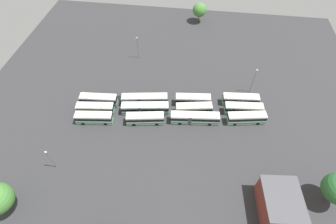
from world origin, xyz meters
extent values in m
plane|color=#333335|center=(0.00, 0.00, 0.00)|extent=(120.66, 120.66, 0.00)
cube|color=silver|center=(-20.76, -6.30, 1.81)|extent=(10.59, 3.73, 3.03)
cube|color=beige|center=(-20.76, -6.30, 3.40)|extent=(10.15, 3.48, 0.14)
cube|color=black|center=(-20.76, -6.30, 2.30)|extent=(10.64, 3.78, 0.97)
cube|color=#2D8C4C|center=(-20.76, -6.30, 0.97)|extent=(10.64, 3.78, 0.61)
cube|color=black|center=(-15.60, -5.70, 2.40)|extent=(0.30, 2.08, 1.11)
cylinder|color=black|center=(-17.70, -4.77, 0.50)|extent=(1.03, 0.41, 1.00)
cylinder|color=black|center=(-17.43, -7.10, 0.50)|extent=(1.03, 0.41, 1.00)
cylinder|color=black|center=(-24.08, -5.51, 0.50)|extent=(1.03, 0.41, 1.00)
cylinder|color=black|center=(-23.81, -7.84, 0.50)|extent=(1.03, 0.41, 1.00)
cube|color=silver|center=(-21.45, -2.96, 1.81)|extent=(10.88, 3.73, 3.03)
cube|color=beige|center=(-21.45, -2.96, 3.40)|extent=(10.43, 3.48, 0.14)
cube|color=black|center=(-21.45, -2.96, 2.30)|extent=(10.93, 3.77, 0.97)
cube|color=#2D8C4C|center=(-21.45, -2.96, 0.97)|extent=(10.93, 3.77, 0.61)
cube|color=black|center=(-16.15, -2.37, 2.40)|extent=(0.29, 2.08, 1.11)
cylinder|color=black|center=(-18.30, -1.43, 0.50)|extent=(1.03, 0.41, 1.00)
cylinder|color=black|center=(-18.04, -3.76, 0.50)|extent=(1.03, 0.41, 1.00)
cylinder|color=black|center=(-24.87, -2.17, 0.50)|extent=(1.03, 0.41, 1.00)
cylinder|color=black|center=(-24.60, -4.50, 0.50)|extent=(1.03, 0.41, 1.00)
cube|color=silver|center=(-21.57, 0.53, 1.81)|extent=(11.06, 3.32, 3.03)
cube|color=beige|center=(-21.57, 0.53, 3.40)|extent=(10.61, 3.09, 0.14)
cube|color=black|center=(-21.57, 0.53, 2.30)|extent=(11.11, 3.36, 0.97)
cube|color=#2D8C4C|center=(-21.57, 0.53, 0.97)|extent=(11.11, 3.36, 0.61)
cube|color=black|center=(-16.13, 0.92, 2.40)|extent=(0.21, 2.09, 1.11)
cylinder|color=black|center=(-18.29, 1.95, 0.50)|extent=(1.02, 0.37, 1.00)
cylinder|color=black|center=(-18.12, -0.39, 0.50)|extent=(1.02, 0.37, 1.00)
cylinder|color=black|center=(-25.03, 1.46, 0.50)|extent=(1.02, 0.37, 1.00)
cylinder|color=black|center=(-24.86, -0.88, 0.50)|extent=(1.02, 0.37, 1.00)
cube|color=silver|center=(-6.37, -4.59, 1.81)|extent=(10.75, 4.20, 3.03)
cube|color=beige|center=(-6.37, -4.59, 3.40)|extent=(10.30, 3.93, 0.14)
cube|color=black|center=(-6.37, -4.59, 2.30)|extent=(10.81, 4.24, 0.97)
cube|color=#2D8C4C|center=(-6.37, -4.59, 0.97)|extent=(10.81, 4.24, 0.61)
cube|color=black|center=(-1.19, -3.75, 2.40)|extent=(0.39, 2.07, 1.11)
cylinder|color=black|center=(-3.35, -2.92, 0.50)|extent=(1.04, 0.46, 1.00)
cylinder|color=black|center=(-2.97, -5.23, 0.50)|extent=(1.04, 0.46, 1.00)
cylinder|color=black|center=(-9.76, -3.96, 0.50)|extent=(1.04, 0.46, 1.00)
cylinder|color=black|center=(-9.39, -6.27, 0.50)|extent=(1.04, 0.46, 1.00)
cube|color=silver|center=(-7.09, -0.85, 1.81)|extent=(13.83, 4.48, 3.03)
cube|color=beige|center=(-7.09, -0.85, 3.40)|extent=(13.26, 4.20, 0.14)
cube|color=black|center=(-7.09, -0.85, 2.30)|extent=(13.90, 4.53, 0.97)
cube|color=#2D8C4C|center=(-7.09, -0.85, 0.97)|extent=(13.90, 4.53, 0.61)
cube|color=black|center=(-0.34, 0.13, 2.40)|extent=(0.36, 2.08, 1.11)
cube|color=#47474C|center=(-8.57, -1.07, 1.81)|extent=(1.26, 2.70, 2.91)
cylinder|color=black|center=(-3.08, 0.91, 0.50)|extent=(1.03, 0.44, 1.00)
cylinder|color=black|center=(-2.74, -1.41, 0.50)|extent=(1.03, 0.44, 1.00)
cylinder|color=black|center=(-11.43, -0.30, 0.50)|extent=(1.03, 0.44, 1.00)
cylinder|color=black|center=(-11.09, -2.62, 0.50)|extent=(1.03, 0.44, 1.00)
cube|color=silver|center=(-7.89, 2.51, 1.81)|extent=(13.83, 4.59, 3.03)
cube|color=beige|center=(-7.89, 2.51, 3.40)|extent=(13.26, 4.30, 0.14)
cube|color=black|center=(-7.89, 2.51, 2.30)|extent=(13.91, 4.64, 0.97)
cube|color=#2D8C4C|center=(-7.89, 2.51, 0.97)|extent=(13.91, 4.64, 0.61)
cube|color=black|center=(-1.15, 3.54, 2.40)|extent=(0.38, 2.07, 1.11)
cube|color=#47474C|center=(-9.37, 2.28, 1.81)|extent=(1.28, 2.71, 2.91)
cylinder|color=black|center=(-3.90, 4.31, 0.50)|extent=(1.03, 0.45, 1.00)
cylinder|color=black|center=(-3.54, 1.99, 0.50)|extent=(1.03, 0.45, 1.00)
cylinder|color=black|center=(-12.23, 3.03, 0.50)|extent=(1.03, 0.45, 1.00)
cylinder|color=black|center=(-11.88, 0.71, 0.50)|extent=(1.03, 0.45, 1.00)
cube|color=silver|center=(7.55, -2.51, 1.81)|extent=(13.79, 3.90, 3.03)
cube|color=beige|center=(7.55, -2.51, 3.40)|extent=(13.23, 3.64, 0.14)
cube|color=black|center=(7.55, -2.51, 2.30)|extent=(13.86, 3.94, 0.97)
cube|color=#2D8C4C|center=(7.55, -2.51, 0.97)|extent=(13.86, 3.94, 0.61)
cube|color=black|center=(14.34, -1.83, 2.40)|extent=(0.27, 2.09, 1.11)
cube|color=#47474C|center=(6.07, -2.66, 1.81)|extent=(1.16, 2.68, 2.91)
cylinder|color=black|center=(11.63, -0.92, 0.50)|extent=(1.03, 0.40, 1.00)
cylinder|color=black|center=(11.87, -3.26, 0.50)|extent=(1.03, 0.40, 1.00)
cylinder|color=black|center=(3.24, -1.77, 0.50)|extent=(1.03, 0.40, 1.00)
cylinder|color=black|center=(3.48, -4.10, 0.50)|extent=(1.03, 0.40, 1.00)
cube|color=silver|center=(7.01, 0.84, 1.81)|extent=(10.68, 4.33, 3.03)
cube|color=beige|center=(7.01, 0.84, 3.40)|extent=(10.24, 4.06, 0.14)
cube|color=black|center=(7.01, 0.84, 2.30)|extent=(10.74, 4.38, 0.97)
cube|color=#2D8C4C|center=(7.01, 0.84, 0.97)|extent=(10.74, 4.38, 0.61)
cube|color=black|center=(12.13, 1.75, 2.40)|extent=(0.43, 2.07, 1.11)
cylinder|color=black|center=(9.97, 2.56, 0.50)|extent=(1.04, 0.47, 1.00)
cylinder|color=black|center=(10.39, 0.25, 0.50)|extent=(1.04, 0.47, 1.00)
cylinder|color=black|center=(3.63, 1.42, 0.50)|extent=(1.04, 0.47, 1.00)
cylinder|color=black|center=(4.04, -0.88, 0.50)|extent=(1.04, 0.47, 1.00)
cube|color=silver|center=(6.51, 4.30, 1.81)|extent=(10.53, 3.56, 3.03)
cube|color=beige|center=(6.51, 4.30, 3.40)|extent=(10.10, 3.32, 0.14)
cube|color=black|center=(6.51, 4.30, 2.30)|extent=(10.59, 3.60, 0.97)
cube|color=#2D8C4C|center=(6.51, 4.30, 0.97)|extent=(10.59, 3.60, 0.61)
cube|color=black|center=(11.66, 4.81, 2.40)|extent=(0.27, 2.09, 1.11)
cylinder|color=black|center=(9.58, 5.79, 0.50)|extent=(1.02, 0.40, 1.00)
cylinder|color=black|center=(9.81, 3.45, 0.50)|extent=(1.02, 0.40, 1.00)
cylinder|color=black|center=(3.21, 5.15, 0.50)|extent=(1.02, 0.40, 1.00)
cylinder|color=black|center=(3.44, 2.82, 0.50)|extent=(1.02, 0.40, 1.00)
cube|color=silver|center=(22.02, -0.54, 1.81)|extent=(10.97, 4.36, 3.03)
cube|color=beige|center=(22.02, -0.54, 3.40)|extent=(10.51, 4.08, 0.14)
cube|color=black|center=(22.02, -0.54, 2.30)|extent=(11.03, 4.40, 0.97)
cube|color=#2D8C4C|center=(22.02, -0.54, 0.97)|extent=(11.03, 4.40, 0.61)
cube|color=black|center=(27.29, 0.38, 2.40)|extent=(0.42, 2.07, 1.11)
cylinder|color=black|center=(25.08, 1.19, 0.50)|extent=(1.04, 0.47, 1.00)
cylinder|color=black|center=(25.48, -1.12, 0.50)|extent=(1.04, 0.47, 1.00)
cylinder|color=black|center=(18.55, 0.04, 0.50)|extent=(1.04, 0.47, 1.00)
cylinder|color=black|center=(18.96, -2.27, 0.50)|extent=(1.04, 0.47, 1.00)
cube|color=silver|center=(21.37, 2.81, 1.81)|extent=(11.03, 3.44, 3.03)
cube|color=beige|center=(21.37, 2.81, 3.40)|extent=(10.58, 3.20, 0.14)
cube|color=black|center=(21.37, 2.81, 2.30)|extent=(11.09, 3.48, 0.97)
cube|color=#2D8C4C|center=(21.37, 2.81, 0.97)|extent=(11.09, 3.48, 0.61)
cube|color=black|center=(26.79, 3.26, 2.40)|extent=(0.23, 2.09, 1.11)
cylinder|color=black|center=(24.62, 4.25, 0.50)|extent=(1.02, 0.38, 1.00)
cylinder|color=black|center=(24.82, 1.92, 0.50)|extent=(1.02, 0.38, 1.00)
cylinder|color=black|center=(17.92, 3.70, 0.50)|extent=(1.02, 0.38, 1.00)
cylinder|color=black|center=(18.11, 1.36, 0.50)|extent=(1.02, 0.38, 1.00)
cube|color=silver|center=(20.69, 6.32, 1.81)|extent=(10.77, 3.41, 3.03)
cube|color=beige|center=(20.69, 6.32, 3.40)|extent=(10.33, 3.17, 0.14)
cube|color=black|center=(20.69, 6.32, 2.30)|extent=(10.83, 3.46, 0.97)
cube|color=#2D8C4C|center=(20.69, 6.32, 0.97)|extent=(10.83, 3.46, 0.61)
cube|color=black|center=(25.98, 6.76, 2.40)|extent=(0.23, 2.09, 1.11)
cylinder|color=black|center=(23.86, 7.76, 0.50)|extent=(1.02, 0.38, 1.00)
cylinder|color=black|center=(24.06, 5.42, 0.50)|extent=(1.02, 0.38, 1.00)
cylinder|color=black|center=(17.32, 7.22, 0.50)|extent=(1.02, 0.38, 1.00)
cylinder|color=black|center=(17.51, 4.88, 0.50)|extent=(1.02, 0.38, 1.00)
cube|color=maroon|center=(27.13, -24.72, 3.08)|extent=(8.50, 10.29, 6.17)
cube|color=#4C4C51|center=(27.13, -24.72, 6.35)|extent=(9.01, 10.90, 0.36)
cylinder|color=slate|center=(-26.04, -21.45, 3.53)|extent=(0.16, 0.16, 7.07)
cube|color=silver|center=(-26.04, -21.45, 7.25)|extent=(0.56, 0.28, 0.20)
cylinder|color=slate|center=(-14.32, 23.74, 4.06)|extent=(0.16, 0.16, 8.11)
cube|color=silver|center=(-14.32, 23.74, 8.29)|extent=(0.56, 0.28, 0.20)
cylinder|color=slate|center=(24.10, 11.89, 4.40)|extent=(0.16, 0.16, 8.80)
cube|color=silver|center=(24.10, 11.89, 8.98)|extent=(0.56, 0.28, 0.20)
cylinder|color=brown|center=(-32.33, -32.64, 1.36)|extent=(0.44, 0.44, 2.72)
cylinder|color=brown|center=(5.53, 50.56, 1.41)|extent=(0.44, 0.44, 2.82)
sphere|color=#478438|center=(5.53, 50.56, 5.19)|extent=(5.57, 5.57, 5.57)
cylinder|color=brown|center=(39.02, -20.98, 1.69)|extent=(0.44, 0.44, 3.38)
cylinder|color=black|center=(9.62, 6.49, 0.00)|extent=(2.30, 2.30, 0.01)
cylinder|color=black|center=(-16.10, 3.66, 0.00)|extent=(1.97, 1.97, 0.01)
camera|label=1|loc=(5.88, -46.65, 57.88)|focal=26.84mm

